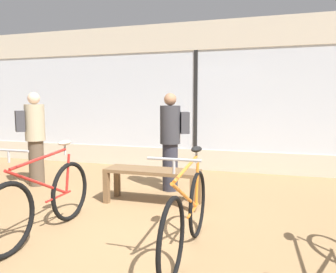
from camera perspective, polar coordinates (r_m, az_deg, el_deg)
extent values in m
plane|color=#99754C|center=(3.95, -7.35, -16.39)|extent=(24.00, 24.00, 0.00)
cube|color=beige|center=(7.32, 4.78, -3.96)|extent=(12.00, 0.08, 0.45)
cube|color=silver|center=(7.21, 4.87, 6.26)|extent=(12.00, 0.04, 2.15)
cube|color=beige|center=(7.34, 4.97, 17.06)|extent=(12.00, 0.08, 0.60)
cube|color=black|center=(7.18, 4.82, 6.26)|extent=(0.08, 0.02, 2.15)
torus|color=black|center=(4.40, -16.67, -9.10)|extent=(0.05, 0.75, 0.75)
torus|color=black|center=(3.62, -26.17, -12.86)|extent=(0.05, 0.75, 0.75)
cylinder|color=red|center=(3.90, -21.43, -7.60)|extent=(0.03, 0.99, 0.51)
cylinder|color=red|center=(4.31, -17.07, -6.14)|extent=(0.03, 0.11, 0.49)
cylinder|color=red|center=(3.87, -21.31, -3.55)|extent=(0.03, 0.91, 0.10)
cylinder|color=red|center=(4.21, -18.49, -9.85)|extent=(0.03, 0.48, 0.03)
cylinder|color=#B2B2B7|center=(4.23, -17.50, -2.14)|extent=(0.02, 0.02, 0.14)
ellipsoid|color=#B2A893|center=(4.22, -17.54, -1.06)|extent=(0.11, 0.22, 0.06)
cylinder|color=#B2B2B7|center=(3.52, -25.98, -3.14)|extent=(0.02, 0.02, 0.12)
cylinder|color=#ADADB2|center=(3.51, -26.03, -2.17)|extent=(0.46, 0.02, 0.02)
torus|color=black|center=(3.75, 5.15, -11.60)|extent=(0.04, 0.74, 0.74)
torus|color=black|center=(2.83, 0.66, -17.71)|extent=(0.04, 0.74, 0.74)
cylinder|color=orange|center=(3.17, 3.10, -10.41)|extent=(0.03, 0.95, 0.51)
cylinder|color=orange|center=(3.65, 5.06, -8.20)|extent=(0.03, 0.11, 0.49)
cylinder|color=orange|center=(3.13, 3.27, -5.43)|extent=(0.03, 0.88, 0.10)
cylinder|color=orange|center=(3.54, 4.36, -12.70)|extent=(0.03, 0.46, 0.03)
cylinder|color=#B2B2B7|center=(3.55, 4.97, -3.50)|extent=(0.02, 0.02, 0.14)
ellipsoid|color=black|center=(3.53, 4.98, -2.22)|extent=(0.11, 0.22, 0.06)
cylinder|color=#B2B2B7|center=(2.70, 1.04, -5.27)|extent=(0.02, 0.02, 0.12)
cylinder|color=#ADADB2|center=(2.68, 1.04, -4.02)|extent=(0.46, 0.02, 0.02)
cube|color=brown|center=(4.85, -2.77, -5.98)|extent=(1.40, 0.44, 0.05)
cube|color=brown|center=(5.01, -10.67, -8.72)|extent=(0.08, 0.08, 0.47)
cube|color=brown|center=(4.57, 4.39, -10.11)|extent=(0.08, 0.08, 0.47)
cube|color=brown|center=(5.32, -8.85, -7.81)|extent=(0.08, 0.08, 0.47)
cube|color=brown|center=(4.91, 5.33, -8.97)|extent=(0.08, 0.08, 0.47)
cylinder|color=#2D2D38|center=(5.57, 0.37, -5.34)|extent=(0.34, 0.34, 0.80)
cylinder|color=#333338|center=(5.47, 0.38, 2.07)|extent=(0.45, 0.45, 0.64)
sphere|color=#9E7051|center=(5.45, 0.38, 6.49)|extent=(0.21, 0.21, 0.21)
cube|color=#38383D|center=(5.50, 2.86, 2.42)|extent=(0.23, 0.28, 0.36)
cylinder|color=brown|center=(6.34, -21.92, -4.31)|extent=(0.37, 0.37, 0.81)
cylinder|color=tan|center=(6.26, -22.19, 2.26)|extent=(0.48, 0.48, 0.64)
sphere|color=beige|center=(6.25, -22.35, 6.17)|extent=(0.21, 0.21, 0.21)
cube|color=#38383D|center=(6.23, -24.39, 2.45)|extent=(0.27, 0.27, 0.36)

